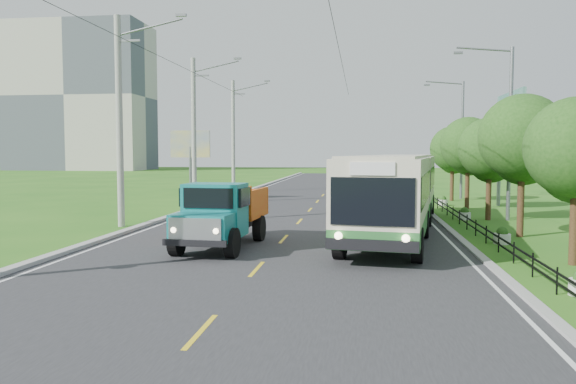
% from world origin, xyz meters
% --- Properties ---
extents(ground, '(240.00, 240.00, 0.00)m').
position_xyz_m(ground, '(0.00, 0.00, 0.00)').
color(ground, '#266217').
rests_on(ground, ground).
extents(road, '(14.00, 120.00, 0.02)m').
position_xyz_m(road, '(0.00, 20.00, 0.01)').
color(road, '#28282B').
rests_on(road, ground).
extents(curb_left, '(0.40, 120.00, 0.15)m').
position_xyz_m(curb_left, '(-7.20, 20.00, 0.07)').
color(curb_left, '#9E9E99').
rests_on(curb_left, ground).
extents(curb_right, '(0.30, 120.00, 0.10)m').
position_xyz_m(curb_right, '(7.15, 20.00, 0.05)').
color(curb_right, '#9E9E99').
rests_on(curb_right, ground).
extents(edge_line_left, '(0.12, 120.00, 0.00)m').
position_xyz_m(edge_line_left, '(-6.65, 20.00, 0.02)').
color(edge_line_left, silver).
rests_on(edge_line_left, road).
extents(edge_line_right, '(0.12, 120.00, 0.00)m').
position_xyz_m(edge_line_right, '(6.65, 20.00, 0.02)').
color(edge_line_right, silver).
rests_on(edge_line_right, road).
extents(centre_dash, '(0.12, 2.20, 0.00)m').
position_xyz_m(centre_dash, '(0.00, 0.00, 0.02)').
color(centre_dash, yellow).
rests_on(centre_dash, road).
extents(railing_right, '(0.04, 40.00, 0.60)m').
position_xyz_m(railing_right, '(8.00, 14.00, 0.30)').
color(railing_right, black).
rests_on(railing_right, ground).
extents(pole_near, '(3.51, 0.32, 10.00)m').
position_xyz_m(pole_near, '(-8.26, 9.00, 5.09)').
color(pole_near, gray).
rests_on(pole_near, ground).
extents(pole_mid, '(3.51, 0.32, 10.00)m').
position_xyz_m(pole_mid, '(-8.26, 21.00, 5.09)').
color(pole_mid, gray).
rests_on(pole_mid, ground).
extents(pole_far, '(3.51, 0.32, 10.00)m').
position_xyz_m(pole_far, '(-8.26, 33.00, 5.09)').
color(pole_far, gray).
rests_on(pole_far, ground).
extents(tree_third, '(3.60, 3.62, 6.00)m').
position_xyz_m(tree_third, '(9.86, 8.14, 3.99)').
color(tree_third, '#382314').
rests_on(tree_third, ground).
extents(tree_fourth, '(3.24, 3.31, 5.40)m').
position_xyz_m(tree_fourth, '(9.86, 14.14, 3.59)').
color(tree_fourth, '#382314').
rests_on(tree_fourth, ground).
extents(tree_fifth, '(3.48, 3.52, 5.80)m').
position_xyz_m(tree_fifth, '(9.86, 20.14, 3.85)').
color(tree_fifth, '#382314').
rests_on(tree_fifth, ground).
extents(tree_back, '(3.30, 3.36, 5.50)m').
position_xyz_m(tree_back, '(9.86, 26.14, 3.65)').
color(tree_back, '#382314').
rests_on(tree_back, ground).
extents(streetlight_mid, '(3.02, 0.20, 9.07)m').
position_xyz_m(streetlight_mid, '(10.64, 14.00, 4.90)').
color(streetlight_mid, slate).
rests_on(streetlight_mid, ground).
extents(streetlight_far, '(3.02, 0.20, 9.07)m').
position_xyz_m(streetlight_far, '(10.64, 28.00, 4.90)').
color(streetlight_far, slate).
rests_on(streetlight_far, ground).
extents(planter_near, '(0.64, 0.64, 0.67)m').
position_xyz_m(planter_near, '(8.60, 6.00, 0.29)').
color(planter_near, silver).
rests_on(planter_near, ground).
extents(planter_mid, '(0.64, 0.64, 0.67)m').
position_xyz_m(planter_mid, '(8.60, 14.00, 0.29)').
color(planter_mid, silver).
rests_on(planter_mid, ground).
extents(planter_far, '(0.64, 0.64, 0.67)m').
position_xyz_m(planter_far, '(8.60, 22.00, 0.29)').
color(planter_far, silver).
rests_on(planter_far, ground).
extents(billboard_left, '(3.00, 0.20, 5.20)m').
position_xyz_m(billboard_left, '(-9.50, 24.00, 3.87)').
color(billboard_left, slate).
rests_on(billboard_left, ground).
extents(billboard_right, '(0.24, 6.00, 7.30)m').
position_xyz_m(billboard_right, '(12.30, 20.00, 5.34)').
color(billboard_right, slate).
rests_on(billboard_right, ground).
extents(apartment_near, '(28.00, 14.00, 30.00)m').
position_xyz_m(apartment_near, '(-55.00, 95.00, 15.00)').
color(apartment_near, '#B7B2A3').
rests_on(apartment_near, ground).
extents(apartment_far, '(24.00, 14.00, 26.00)m').
position_xyz_m(apartment_far, '(-80.00, 120.00, 13.00)').
color(apartment_far, '#B7B2A3').
rests_on(apartment_far, ground).
extents(bus, '(5.32, 17.57, 3.35)m').
position_xyz_m(bus, '(4.73, 8.83, 2.01)').
color(bus, '#2B6D31').
rests_on(bus, ground).
extents(dump_truck, '(2.61, 5.96, 2.45)m').
position_xyz_m(dump_truck, '(-2.02, 3.79, 1.39)').
color(dump_truck, '#14787A').
rests_on(dump_truck, ground).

